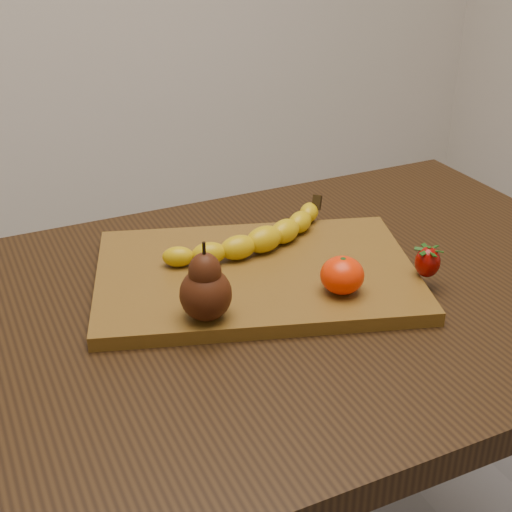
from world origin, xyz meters
name	(u,v)px	position (x,y,z in m)	size (l,w,h in m)	color
table	(301,346)	(0.00, 0.00, 0.66)	(1.00, 0.70, 0.76)	black
cutting_board	(256,275)	(-0.05, 0.05, 0.77)	(0.45, 0.30, 0.02)	brown
banana	(264,239)	(-0.02, 0.09, 0.80)	(0.25, 0.07, 0.04)	#DAB70A
pear	(205,281)	(-0.16, -0.04, 0.83)	(0.07, 0.07, 0.10)	#421B0A
mandarin	(342,275)	(0.03, -0.06, 0.81)	(0.06, 0.06, 0.05)	#F92F02
strawberry	(428,261)	(0.16, -0.07, 0.80)	(0.04, 0.04, 0.04)	#850803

